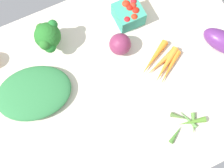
{
  "coord_description": "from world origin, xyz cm",
  "views": [
    {
      "loc": [
        -12.98,
        -27.27,
        99.9
      ],
      "look_at": [
        0.0,
        0.0,
        4.0
      ],
      "focal_mm": 47.78,
      "sensor_mm": 36.0,
      "label": 1
    }
  ],
  "objects_px": {
    "broccoli_head": "(47,37)",
    "berry_basket": "(129,13)",
    "eggplant": "(223,42)",
    "okra_pile": "(187,123)",
    "red_onion_center": "(120,44)",
    "leafy_greens_clump": "(34,93)",
    "carrot_bunch": "(162,63)"
  },
  "relations": [
    {
      "from": "carrot_bunch",
      "to": "eggplant",
      "type": "distance_m",
      "value": 0.22
    },
    {
      "from": "red_onion_center",
      "to": "broccoli_head",
      "type": "distance_m",
      "value": 0.25
    },
    {
      "from": "broccoli_head",
      "to": "eggplant",
      "type": "bearing_deg",
      "value": -25.29
    },
    {
      "from": "red_onion_center",
      "to": "carrot_bunch",
      "type": "bearing_deg",
      "value": -47.11
    },
    {
      "from": "carrot_bunch",
      "to": "eggplant",
      "type": "relative_size",
      "value": 1.14
    },
    {
      "from": "berry_basket",
      "to": "broccoli_head",
      "type": "relative_size",
      "value": 0.79
    },
    {
      "from": "eggplant",
      "to": "berry_basket",
      "type": "bearing_deg",
      "value": -164.49
    },
    {
      "from": "red_onion_center",
      "to": "leafy_greens_clump",
      "type": "bearing_deg",
      "value": -174.94
    },
    {
      "from": "okra_pile",
      "to": "berry_basket",
      "type": "bearing_deg",
      "value": 90.0
    },
    {
      "from": "red_onion_center",
      "to": "broccoli_head",
      "type": "bearing_deg",
      "value": 152.23
    },
    {
      "from": "red_onion_center",
      "to": "eggplant",
      "type": "bearing_deg",
      "value": -23.59
    },
    {
      "from": "okra_pile",
      "to": "carrot_bunch",
      "type": "bearing_deg",
      "value": 83.44
    },
    {
      "from": "berry_basket",
      "to": "eggplant",
      "type": "height_order",
      "value": "berry_basket"
    },
    {
      "from": "broccoli_head",
      "to": "berry_basket",
      "type": "bearing_deg",
      "value": -3.55
    },
    {
      "from": "berry_basket",
      "to": "broccoli_head",
      "type": "distance_m",
      "value": 0.3
    },
    {
      "from": "leafy_greens_clump",
      "to": "carrot_bunch",
      "type": "xyz_separation_m",
      "value": [
        0.44,
        -0.09,
        -0.01
      ]
    },
    {
      "from": "eggplant",
      "to": "okra_pile",
      "type": "distance_m",
      "value": 0.31
    },
    {
      "from": "eggplant",
      "to": "leafy_greens_clump",
      "type": "bearing_deg",
      "value": -130.08
    },
    {
      "from": "red_onion_center",
      "to": "okra_pile",
      "type": "xyz_separation_m",
      "value": [
        0.08,
        -0.34,
        -0.03
      ]
    },
    {
      "from": "red_onion_center",
      "to": "leafy_greens_clump",
      "type": "xyz_separation_m",
      "value": [
        -0.33,
        -0.03,
        -0.02
      ]
    },
    {
      "from": "carrot_bunch",
      "to": "okra_pile",
      "type": "height_order",
      "value": "carrot_bunch"
    },
    {
      "from": "carrot_bunch",
      "to": "berry_basket",
      "type": "bearing_deg",
      "value": 96.91
    },
    {
      "from": "leafy_greens_clump",
      "to": "eggplant",
      "type": "xyz_separation_m",
      "value": [
        0.66,
        -0.11,
        0.01
      ]
    },
    {
      "from": "berry_basket",
      "to": "okra_pile",
      "type": "relative_size",
      "value": 0.65
    },
    {
      "from": "okra_pile",
      "to": "red_onion_center",
      "type": "bearing_deg",
      "value": 103.58
    },
    {
      "from": "carrot_bunch",
      "to": "broccoli_head",
      "type": "distance_m",
      "value": 0.4
    },
    {
      "from": "leafy_greens_clump",
      "to": "eggplant",
      "type": "distance_m",
      "value": 0.67
    },
    {
      "from": "carrot_bunch",
      "to": "okra_pile",
      "type": "xyz_separation_m",
      "value": [
        -0.03,
        -0.22,
        -0.0
      ]
    },
    {
      "from": "berry_basket",
      "to": "okra_pile",
      "type": "xyz_separation_m",
      "value": [
        -0.0,
        -0.43,
        -0.03
      ]
    },
    {
      "from": "broccoli_head",
      "to": "okra_pile",
      "type": "relative_size",
      "value": 0.82
    },
    {
      "from": "carrot_bunch",
      "to": "broccoli_head",
      "type": "height_order",
      "value": "broccoli_head"
    },
    {
      "from": "eggplant",
      "to": "okra_pile",
      "type": "relative_size",
      "value": 0.99
    }
  ]
}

